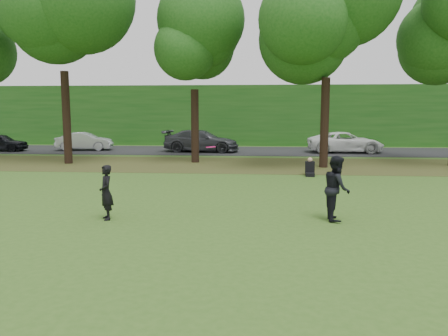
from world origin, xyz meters
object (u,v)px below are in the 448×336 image
object	(u,v)px
player_right	(337,188)
seated_person	(310,169)
player_left	(106,192)
frisbee	(211,147)

from	to	relation	value
player_right	seated_person	bearing A→B (deg)	-0.23
player_left	frisbee	world-z (taller)	frisbee
player_left	seated_person	xyz separation A→B (m)	(6.49, 8.60, -0.44)
player_left	seated_person	distance (m)	10.78
frisbee	seated_person	size ratio (longest dim) A/B	0.45
player_left	player_right	bearing A→B (deg)	64.12
player_right	seated_person	distance (m)	8.16
player_left	player_right	world-z (taller)	player_right
player_right	seated_person	size ratio (longest dim) A/B	2.14
player_right	player_left	bearing A→B (deg)	95.45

